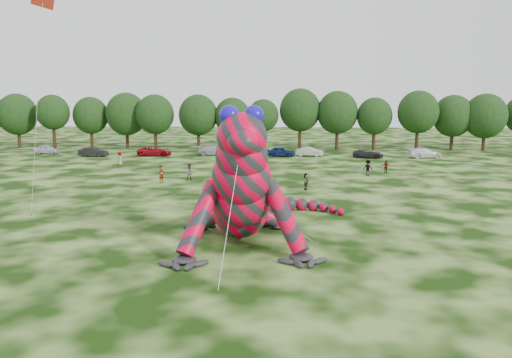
{
  "coord_description": "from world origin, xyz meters",
  "views": [
    {
      "loc": [
        4.4,
        -28.58,
        9.32
      ],
      "look_at": [
        2.71,
        2.97,
        4.0
      ],
      "focal_mm": 35.0,
      "sensor_mm": 36.0,
      "label": 1
    }
  ],
  "objects": [
    {
      "name": "car_6",
      "position": [
        17.27,
        46.78,
        0.64
      ],
      "size": [
        4.88,
        2.86,
        1.28
      ],
      "primitive_type": "imported",
      "rotation": [
        0.0,
        0.0,
        1.4
      ],
      "color": "black",
      "rests_on": "ground"
    },
    {
      "name": "ground",
      "position": [
        0.0,
        0.0,
        0.0
      ],
      "size": [
        240.0,
        240.0,
        0.0
      ],
      "primitive_type": "plane",
      "color": "#16330A",
      "rests_on": "ground"
    },
    {
      "name": "spectator_1",
      "position": [
        -5.82,
        25.51,
        0.9
      ],
      "size": [
        1.01,
        0.87,
        1.79
      ],
      "primitive_type": "imported",
      "rotation": [
        0.0,
        0.0,
        0.24
      ],
      "color": "gray",
      "rests_on": "ground"
    },
    {
      "name": "car_7",
      "position": [
        25.71,
        47.14,
        0.75
      ],
      "size": [
        5.52,
        3.14,
        1.51
      ],
      "primitive_type": "imported",
      "rotation": [
        0.0,
        0.0,
        1.78
      ],
      "color": "white",
      "rests_on": "ground"
    },
    {
      "name": "spectator_3",
      "position": [
        16.96,
        32.05,
        0.78
      ],
      "size": [
        0.99,
        0.66,
        1.56
      ],
      "primitive_type": "imported",
      "rotation": [
        0.0,
        0.0,
        0.34
      ],
      "color": "gray",
      "rests_on": "ground"
    },
    {
      "name": "tree_4",
      "position": [
        -29.64,
        58.71,
        4.53
      ],
      "size": [
        6.22,
        5.6,
        9.06
      ],
      "primitive_type": null,
      "color": "black",
      "rests_on": "ground"
    },
    {
      "name": "tree_15",
      "position": [
        38.47,
        57.77,
        4.82
      ],
      "size": [
        7.17,
        6.45,
        9.63
      ],
      "primitive_type": null,
      "color": "black",
      "rests_on": "ground"
    },
    {
      "name": "spectator_4",
      "position": [
        -17.46,
        36.97,
        0.9
      ],
      "size": [
        0.78,
        1.0,
        1.8
      ],
      "primitive_type": "imported",
      "rotation": [
        0.0,
        0.0,
        1.83
      ],
      "color": "gray",
      "rests_on": "ground"
    },
    {
      "name": "tree_12",
      "position": [
        20.01,
        57.74,
        4.49
      ],
      "size": [
        5.99,
        5.39,
        8.97
      ],
      "primitive_type": null,
      "color": "black",
      "rests_on": "ground"
    },
    {
      "name": "spectator_5",
      "position": [
        6.79,
        20.49,
        0.84
      ],
      "size": [
        0.97,
        1.63,
        1.68
      ],
      "primitive_type": "imported",
      "rotation": [
        0.0,
        0.0,
        1.25
      ],
      "color": "gray",
      "rests_on": "ground"
    },
    {
      "name": "spectator_0",
      "position": [
        -8.53,
        23.51,
        0.94
      ],
      "size": [
        0.74,
        0.82,
        1.87
      ],
      "primitive_type": "imported",
      "rotation": [
        0.0,
        0.0,
        1.01
      ],
      "color": "gray",
      "rests_on": "ground"
    },
    {
      "name": "tree_5",
      "position": [
        -23.12,
        58.44,
        4.9
      ],
      "size": [
        7.16,
        6.44,
        9.8
      ],
      "primitive_type": null,
      "color": "black",
      "rests_on": "ground"
    },
    {
      "name": "flying_kite",
      "position": [
        -11.68,
        5.05,
        14.34
      ],
      "size": [
        4.73,
        4.2,
        16.5
      ],
      "color": "red",
      "rests_on": "ground"
    },
    {
      "name": "tree_7",
      "position": [
        -10.08,
        56.8,
        4.74
      ],
      "size": [
        6.68,
        6.01,
        9.48
      ],
      "primitive_type": null,
      "color": "black",
      "rests_on": "ground"
    },
    {
      "name": "spectator_2",
      "position": [
        14.4,
        29.67,
        0.93
      ],
      "size": [
        1.38,
        1.19,
        1.86
      ],
      "primitive_type": "imported",
      "rotation": [
        0.0,
        0.0,
        2.63
      ],
      "color": "gray",
      "rests_on": "ground"
    },
    {
      "name": "car_3",
      "position": [
        -6.39,
        48.92,
        0.74
      ],
      "size": [
        5.16,
        2.2,
        1.48
      ],
      "primitive_type": "imported",
      "rotation": [
        0.0,
        0.0,
        1.59
      ],
      "color": "#ABB0B4",
      "rests_on": "ground"
    },
    {
      "name": "tree_8",
      "position": [
        -4.22,
        56.99,
        4.47
      ],
      "size": [
        6.14,
        5.53,
        8.94
      ],
      "primitive_type": null,
      "color": "black",
      "rests_on": "ground"
    },
    {
      "name": "tree_11",
      "position": [
        13.79,
        58.2,
        5.03
      ],
      "size": [
        7.01,
        6.31,
        10.07
      ],
      "primitive_type": null,
      "color": "black",
      "rests_on": "ground"
    },
    {
      "name": "tree_2",
      "position": [
        -43.02,
        58.76,
        4.82
      ],
      "size": [
        7.04,
        6.34,
        9.64
      ],
      "primitive_type": null,
      "color": "black",
      "rests_on": "ground"
    },
    {
      "name": "tree_9",
      "position": [
        1.06,
        57.35,
        4.34
      ],
      "size": [
        5.27,
        4.74,
        8.68
      ],
      "primitive_type": null,
      "color": "black",
      "rests_on": "ground"
    },
    {
      "name": "car_4",
      "position": [
        4.17,
        47.9,
        0.75
      ],
      "size": [
        4.45,
        1.95,
        1.49
      ],
      "primitive_type": "imported",
      "rotation": [
        0.0,
        0.0,
        1.53
      ],
      "color": "#111D50",
      "rests_on": "ground"
    },
    {
      "name": "tree_6",
      "position": [
        -17.56,
        56.68,
        4.75
      ],
      "size": [
        6.52,
        5.86,
        9.49
      ],
      "primitive_type": null,
      "color": "black",
      "rests_on": "ground"
    },
    {
      "name": "tree_3",
      "position": [
        -35.72,
        57.07,
        4.72
      ],
      "size": [
        5.81,
        5.23,
        9.44
      ],
      "primitive_type": null,
      "color": "black",
      "rests_on": "ground"
    },
    {
      "name": "tree_13",
      "position": [
        27.13,
        57.13,
        5.06
      ],
      "size": [
        6.83,
        6.15,
        10.13
      ],
      "primitive_type": null,
      "color": "black",
      "rests_on": "ground"
    },
    {
      "name": "car_1",
      "position": [
        -24.67,
        46.16,
        0.73
      ],
      "size": [
        4.5,
        1.81,
        1.46
      ],
      "primitive_type": "imported",
      "rotation": [
        0.0,
        0.0,
        1.51
      ],
      "color": "black",
      "rests_on": "ground"
    },
    {
      "name": "tree_10",
      "position": [
        7.4,
        58.58,
        5.25
      ],
      "size": [
        7.09,
        6.38,
        10.5
      ],
      "primitive_type": null,
      "color": "black",
      "rests_on": "ground"
    },
    {
      "name": "car_2",
      "position": [
        -15.45,
        47.51,
        0.74
      ],
      "size": [
        5.62,
        3.15,
        1.48
      ],
      "primitive_type": "imported",
      "rotation": [
        0.0,
        0.0,
        1.7
      ],
      "color": "maroon",
      "rests_on": "ground"
    },
    {
      "name": "car_5",
      "position": [
        8.58,
        48.52,
        0.7
      ],
      "size": [
        4.42,
        2.22,
        1.39
      ],
      "primitive_type": "imported",
      "rotation": [
        0.0,
        0.0,
        1.39
      ],
      "color": "#BBB6AA",
      "rests_on": "ground"
    },
    {
      "name": "inflatable_gecko",
      "position": [
        1.57,
        3.97,
        4.41
      ],
      "size": [
        16.82,
        19.25,
        8.81
      ],
      "primitive_type": null,
      "rotation": [
        0.0,
        0.0,
        0.12
      ],
      "color": "red",
      "rests_on": "ground"
    },
    {
      "name": "car_0",
      "position": [
        -33.51,
        49.47,
        0.69
      ],
      "size": [
        4.22,
        2.11,
        1.38
      ],
      "primitive_type": "imported",
      "rotation": [
        0.0,
        0.0,
        1.45
      ],
      "color": "silver",
      "rests_on": "ground"
    },
    {
      "name": "tree_14",
      "position": [
        33.46,
        58.72,
        4.7
      ],
      "size": [
        6.82,
        6.14,
        9.4
      ],
      "primitive_type": null,
      "color": "black",
      "rests_on": "ground"
    }
  ]
}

